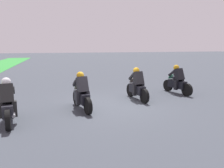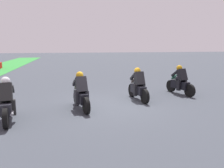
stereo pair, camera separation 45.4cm
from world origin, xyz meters
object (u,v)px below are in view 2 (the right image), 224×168
Objects in this scene: rider_lane_b at (138,87)px; rider_lane_c at (81,94)px; rider_lane_a at (180,82)px; rider_lane_d at (7,103)px.

rider_lane_c is (-1.04, 2.69, 0.00)m from rider_lane_b.
rider_lane_c is (-1.81, 5.19, 0.00)m from rider_lane_a.
rider_lane_a is 1.00× the size of rider_lane_c.
rider_lane_d is at bearing 98.94° from rider_lane_c.
rider_lane_a is 0.99× the size of rider_lane_b.
rider_lane_a is 8.18m from rider_lane_d.
rider_lane_d is at bearing 95.64° from rider_lane_a.
rider_lane_b is 1.01× the size of rider_lane_c.
rider_lane_d is (-2.80, 7.69, 0.00)m from rider_lane_a.
rider_lane_c is at bearing -78.02° from rider_lane_d.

